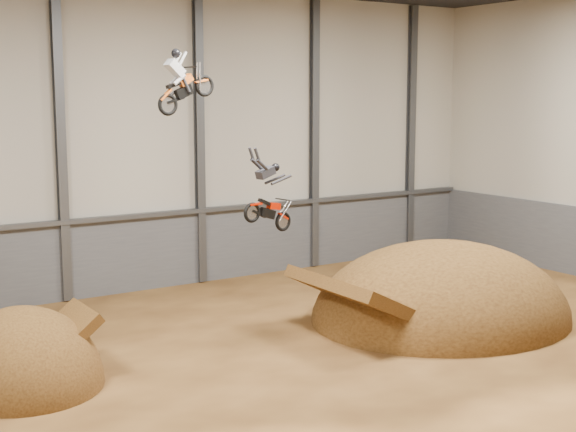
# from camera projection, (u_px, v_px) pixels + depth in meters

# --- Properties ---
(floor) EXTENTS (40.00, 40.00, 0.00)m
(floor) POSITION_uv_depth(u_px,v_px,m) (322.00, 387.00, 25.08)
(floor) COLOR #4B2E14
(floor) RESTS_ON ground
(back_wall) EXTENTS (40.00, 0.10, 14.00)m
(back_wall) POSITION_uv_depth(u_px,v_px,m) (132.00, 140.00, 36.46)
(back_wall) COLOR #B9B2A4
(back_wall) RESTS_ON ground
(lower_band_back) EXTENTS (39.80, 0.18, 3.50)m
(lower_band_back) POSITION_uv_depth(u_px,v_px,m) (136.00, 254.00, 37.16)
(lower_band_back) COLOR #54565C
(lower_band_back) RESTS_ON ground
(steel_rail) EXTENTS (39.80, 0.35, 0.20)m
(steel_rail) POSITION_uv_depth(u_px,v_px,m) (136.00, 216.00, 36.77)
(steel_rail) COLOR #47494F
(steel_rail) RESTS_ON lower_band_back
(steel_column_2) EXTENTS (0.40, 0.36, 13.90)m
(steel_column_2) POSITION_uv_depth(u_px,v_px,m) (61.00, 143.00, 34.49)
(steel_column_2) COLOR #47494F
(steel_column_2) RESTS_ON ground
(steel_column_3) EXTENTS (0.40, 0.36, 13.90)m
(steel_column_3) POSITION_uv_depth(u_px,v_px,m) (199.00, 138.00, 38.09)
(steel_column_3) COLOR #47494F
(steel_column_3) RESTS_ON ground
(steel_column_4) EXTENTS (0.40, 0.36, 13.90)m
(steel_column_4) POSITION_uv_depth(u_px,v_px,m) (314.00, 135.00, 41.69)
(steel_column_4) COLOR #47494F
(steel_column_4) RESTS_ON ground
(steel_column_5) EXTENTS (0.40, 0.36, 13.90)m
(steel_column_5) POSITION_uv_depth(u_px,v_px,m) (411.00, 132.00, 45.29)
(steel_column_5) COLOR #47494F
(steel_column_5) RESTS_ON ground
(takeoff_ramp) EXTENTS (4.94, 5.70, 4.94)m
(takeoff_ramp) POSITION_uv_depth(u_px,v_px,m) (24.00, 384.00, 25.33)
(takeoff_ramp) COLOR #3E260F
(takeoff_ramp) RESTS_ON ground
(landing_ramp) EXTENTS (11.00, 9.73, 6.35)m
(landing_ramp) POSITION_uv_depth(u_px,v_px,m) (441.00, 318.00, 32.76)
(landing_ramp) COLOR #3E260F
(landing_ramp) RESTS_ON ground
(fmx_rider_a) EXTENTS (3.00, 1.20, 2.81)m
(fmx_rider_a) POSITION_uv_depth(u_px,v_px,m) (190.00, 74.00, 26.72)
(fmx_rider_a) COLOR orange
(fmx_rider_b) EXTENTS (3.64, 1.42, 3.28)m
(fmx_rider_b) POSITION_uv_depth(u_px,v_px,m) (265.00, 191.00, 27.77)
(fmx_rider_b) COLOR red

